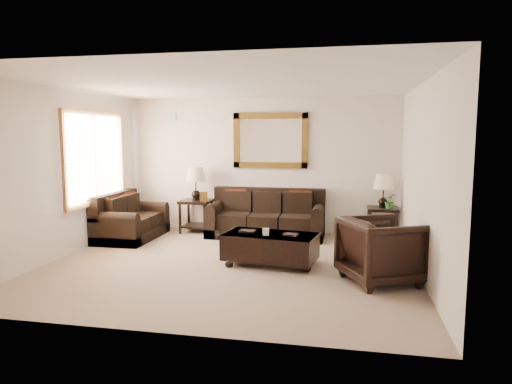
% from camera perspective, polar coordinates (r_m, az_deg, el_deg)
% --- Properties ---
extents(room, '(5.51, 5.01, 2.71)m').
position_cam_1_polar(room, '(6.80, -3.39, 2.00)').
color(room, '#826E59').
rests_on(room, ground).
extents(window, '(0.07, 1.96, 1.66)m').
position_cam_1_polar(window, '(8.67, -19.40, 4.03)').
color(window, white).
rests_on(window, room).
extents(mirror, '(1.50, 0.06, 1.10)m').
position_cam_1_polar(mirror, '(9.15, 1.79, 6.44)').
color(mirror, '#503210').
rests_on(mirror, room).
extents(air_vent, '(0.25, 0.02, 0.18)m').
position_cam_1_polar(air_vent, '(9.74, -10.69, 9.30)').
color(air_vent, '#999999').
rests_on(air_vent, room).
extents(sofa, '(2.23, 0.96, 0.91)m').
position_cam_1_polar(sofa, '(8.90, 1.32, -3.42)').
color(sofa, black).
rests_on(sofa, room).
extents(loveseat, '(0.92, 1.54, 0.87)m').
position_cam_1_polar(loveseat, '(9.03, -15.60, -3.60)').
color(loveseat, black).
rests_on(loveseat, room).
extents(end_table_left, '(0.60, 0.60, 1.32)m').
position_cam_1_polar(end_table_left, '(9.27, -7.51, 0.27)').
color(end_table_left, black).
rests_on(end_table_left, room).
extents(end_table_right, '(0.56, 0.56, 1.23)m').
position_cam_1_polar(end_table_right, '(8.84, 15.60, -0.64)').
color(end_table_right, black).
rests_on(end_table_right, room).
extents(coffee_table, '(1.49, 0.95, 0.59)m').
position_cam_1_polar(coffee_table, '(6.96, 1.80, -6.69)').
color(coffee_table, black).
rests_on(coffee_table, room).
extents(armchair, '(1.19, 1.22, 0.95)m').
position_cam_1_polar(armchair, '(6.31, 15.45, -6.67)').
color(armchair, black).
rests_on(armchair, floor).
extents(potted_plant, '(0.34, 0.36, 0.22)m').
position_cam_1_polar(potted_plant, '(8.76, 16.43, -1.28)').
color(potted_plant, '#275B1F').
rests_on(potted_plant, end_table_right).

